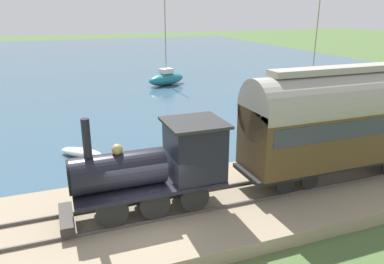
% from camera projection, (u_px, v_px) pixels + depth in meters
% --- Properties ---
extents(ground_plane, '(200.00, 200.00, 0.00)m').
position_uv_depth(ground_plane, '(147.00, 232.00, 12.80)').
color(ground_plane, '#476033').
extents(harbor_water, '(80.00, 80.00, 0.01)m').
position_uv_depth(harbor_water, '(70.00, 63.00, 51.63)').
color(harbor_water, '#38566B').
rests_on(harbor_water, ground).
extents(rail_embankment, '(5.93, 56.00, 0.62)m').
position_uv_depth(rail_embankment, '(144.00, 219.00, 13.15)').
color(rail_embankment, gray).
rests_on(rail_embankment, ground).
extents(steam_locomotive, '(2.02, 5.68, 3.48)m').
position_uv_depth(steam_locomotive, '(160.00, 163.00, 12.71)').
color(steam_locomotive, black).
rests_on(steam_locomotive, rail_embankment).
extents(passenger_coach, '(2.31, 8.94, 4.57)m').
position_uv_depth(passenger_coach, '(345.00, 117.00, 15.04)').
color(passenger_coach, black).
rests_on(passenger_coach, rail_embankment).
extents(sailboat_teal, '(2.97, 4.39, 8.44)m').
position_uv_depth(sailboat_teal, '(166.00, 78.00, 36.70)').
color(sailboat_teal, '#1E707A').
rests_on(sailboat_teal, harbor_water).
extents(sailboat_white, '(3.10, 5.39, 7.95)m').
position_uv_depth(sailboat_white, '(311.00, 84.00, 33.50)').
color(sailboat_white, white).
rests_on(sailboat_white, harbor_water).
extents(rowboat_off_pier, '(2.16, 2.33, 0.42)m').
position_uv_depth(rowboat_off_pier, '(81.00, 152.00, 19.25)').
color(rowboat_off_pier, silver).
rests_on(rowboat_off_pier, harbor_water).
extents(rowboat_near_shore, '(1.50, 2.33, 0.39)m').
position_uv_depth(rowboat_near_shore, '(203.00, 123.00, 24.07)').
color(rowboat_near_shore, silver).
rests_on(rowboat_near_shore, harbor_water).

